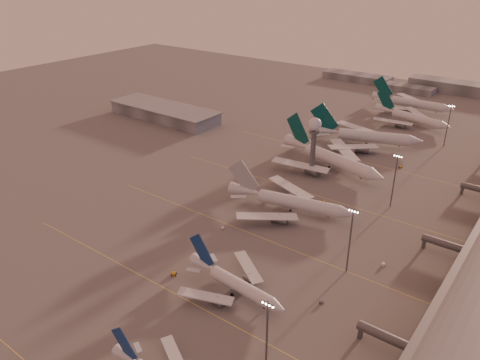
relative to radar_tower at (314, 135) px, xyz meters
The scene contains 21 objects.
ground 121.92m from the radar_tower, 92.39° to the right, with size 700.00×700.00×0.00m, color #5A5858.
taxiway_markings 71.83m from the radar_tower, 68.66° to the right, with size 180.00×185.25×0.02m.
hangar 127.68m from the radar_tower, behind, with size 82.00×27.00×8.50m.
radar_tower is the anchor object (origin of this frame).
mast_a 131.38m from the radar_tower, 66.17° to the right, with size 3.60×0.56×25.00m.
mast_b 82.32m from the radar_tower, 52.43° to the right, with size 3.60×0.56×25.00m.
mast_c 46.66m from the radar_tower, 12.53° to the right, with size 3.60×0.56×25.00m.
mast_d 91.11m from the radar_tower, 61.74° to the left, with size 3.60×0.56×25.00m.
distant_horizon 205.86m from the radar_tower, 90.67° to the left, with size 165.00×37.50×9.00m.
narrowbody_mid 102.77m from the radar_tower, 75.12° to the right, with size 40.89×32.54×15.97m.
widebody_white 45.45m from the radar_tower, 73.68° to the right, with size 56.83×45.08×20.24m.
greentail_a 20.83m from the radar_tower, 66.33° to the left, with size 64.66×51.57×23.96m.
greentail_b 56.69m from the radar_tower, 84.13° to the left, with size 61.93×49.14×23.49m.
greentail_c 109.79m from the radar_tower, 82.35° to the left, with size 54.54×43.55×20.13m.
greentail_d 141.22m from the radar_tower, 88.54° to the left, with size 59.15×47.79×21.49m.
gsv_tug_mid 105.14m from the radar_tower, 88.21° to the right, with size 4.11×4.56×1.12m.
gsv_truck_b 101.60m from the radar_tower, 58.95° to the right, with size 5.42×2.34×2.13m.
gsv_truck_c 71.71m from the radar_tower, 91.74° to the right, with size 4.54×4.56×1.91m.
gsv_catering_b 82.46m from the radar_tower, 42.37° to the right, with size 5.54×3.19×4.28m.
gsv_tug_far 37.49m from the radar_tower, 50.68° to the right, with size 4.23×4.27×1.07m.
gsv_tug_hangar 52.35m from the radar_tower, 45.58° to the left, with size 3.78×3.06×0.94m.
Camera 1 is at (105.75, -74.75, 99.52)m, focal length 35.00 mm.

